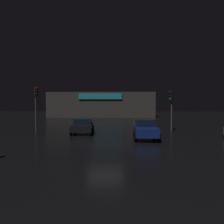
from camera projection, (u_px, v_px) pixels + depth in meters
The scene contains 7 objects.
ground_plane at pixel (105, 144), 16.31m from camera, with size 120.00×120.00×0.00m, color black.
store_building at pixel (102, 105), 47.57m from camera, with size 21.31×6.57×5.01m.
traffic_signal_opposite at pixel (36, 99), 22.91m from camera, with size 0.43×0.42×4.57m.
traffic_signal_cross_left at pixel (171, 103), 23.16m from camera, with size 0.41×0.43×4.13m.
car_far at pixel (83, 126), 21.83m from camera, with size 2.28×3.94×1.40m.
car_crossing at pixel (146, 129), 18.55m from camera, with size 2.04×4.12×1.57m.
bollard_kerb_a at pixel (134, 124), 25.71m from camera, with size 0.10×0.10×1.11m, color #595B60.
Camera 1 is at (0.97, -16.18, 2.93)m, focal length 36.85 mm.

